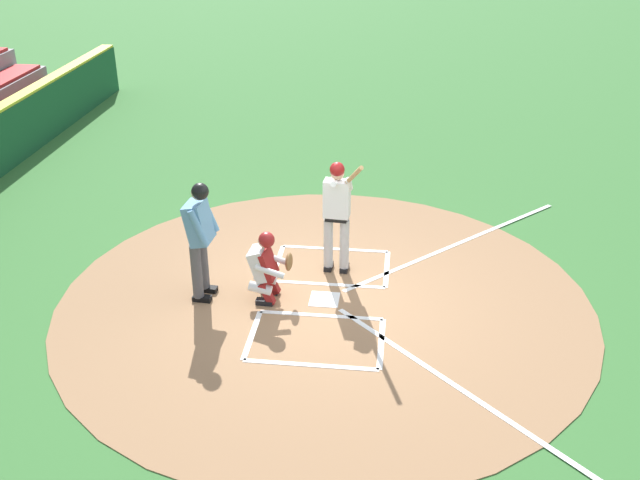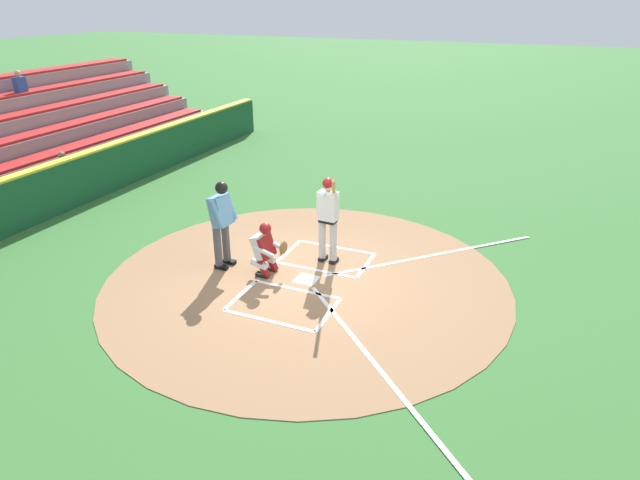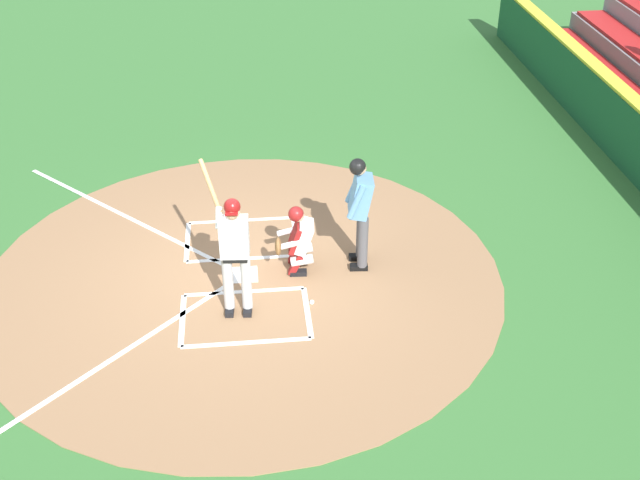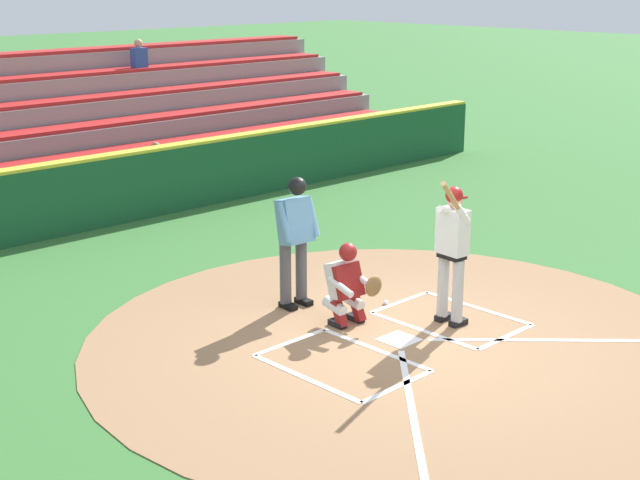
{
  "view_description": "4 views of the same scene",
  "coord_description": "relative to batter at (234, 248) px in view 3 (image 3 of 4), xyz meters",
  "views": [
    {
      "loc": [
        9.37,
        1.03,
        5.81
      ],
      "look_at": [
        0.06,
        -0.06,
        1.05
      ],
      "focal_mm": 41.09,
      "sensor_mm": 36.0,
      "label": 1
    },
    {
      "loc": [
        8.86,
        4.03,
        5.24
      ],
      "look_at": [
        0.07,
        0.32,
        0.96
      ],
      "focal_mm": 30.98,
      "sensor_mm": 36.0,
      "label": 2
    },
    {
      "loc": [
        -10.24,
        -0.12,
        7.11
      ],
      "look_at": [
        -0.42,
        -1.15,
        0.84
      ],
      "focal_mm": 44.82,
      "sensor_mm": 36.0,
      "label": 3
    },
    {
      "loc": [
        8.26,
        7.04,
        4.48
      ],
      "look_at": [
        0.37,
        -1.06,
        1.19
      ],
      "focal_mm": 51.4,
      "sensor_mm": 36.0,
      "label": 4
    }
  ],
  "objects": [
    {
      "name": "ground_plane",
      "position": [
        0.9,
        -0.1,
        -1.1
      ],
      "size": [
        120.0,
        120.0,
        0.0
      ],
      "primitive_type": "plane",
      "color": "#387033"
    },
    {
      "name": "dirt_circle",
      "position": [
        0.9,
        -0.1,
        -1.09
      ],
      "size": [
        8.0,
        8.0,
        0.01
      ],
      "primitive_type": "cylinder",
      "color": "#99704C",
      "rests_on": "ground"
    },
    {
      "name": "home_plate_and_chalk",
      "position": [
        0.9,
        0.78,
        -1.08
      ],
      "size": [
        7.93,
        4.91,
        0.01
      ],
      "color": "white",
      "rests_on": "dirt_circle"
    },
    {
      "name": "batter",
      "position": [
        0.0,
        0.0,
        0.0
      ],
      "size": [
        0.97,
        0.65,
        2.13
      ],
      "color": "#BCBCBC",
      "rests_on": "ground"
    },
    {
      "name": "catcher",
      "position": [
        0.96,
        -0.95,
        -0.51
      ],
      "size": [
        0.59,
        0.63,
        1.13
      ],
      "color": "black",
      "rests_on": "ground"
    },
    {
      "name": "plate_umpire",
      "position": [
        1.01,
        -1.92,
        -0.02
      ],
      "size": [
        0.6,
        0.44,
        1.86
      ],
      "color": "#4C4C51",
      "rests_on": "ground"
    },
    {
      "name": "baseball",
      "position": [
        0.05,
        -1.08,
        -1.06
      ],
      "size": [
        0.07,
        0.07,
        0.07
      ],
      "primitive_type": "sphere",
      "color": "white",
      "rests_on": "ground"
    }
  ]
}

